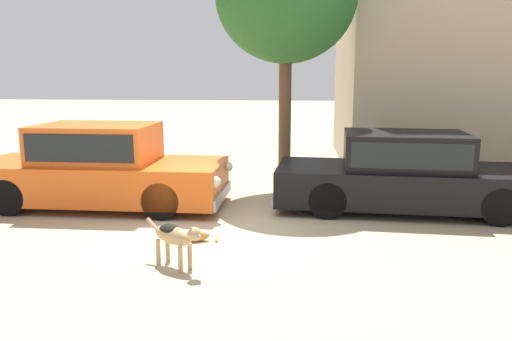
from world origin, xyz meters
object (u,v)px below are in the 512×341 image
object	(u,v)px
stray_dog_spotted	(175,236)
stray_cat	(194,236)
parked_sedan_nearest	(100,166)
parked_sedan_second	(406,172)

from	to	relation	value
stray_dog_spotted	stray_cat	world-z (taller)	stray_dog_spotted
stray_dog_spotted	stray_cat	size ratio (longest dim) A/B	1.48
parked_sedan_nearest	parked_sedan_second	xyz separation A→B (m)	(5.65, 0.17, -0.05)
parked_sedan_nearest	stray_cat	world-z (taller)	parked_sedan_nearest
parked_sedan_nearest	stray_dog_spotted	bearing A→B (deg)	-53.14
parked_sedan_nearest	stray_dog_spotted	xyz separation A→B (m)	(2.15, -2.93, -0.33)
parked_sedan_nearest	parked_sedan_second	size ratio (longest dim) A/B	0.97
parked_sedan_second	stray_cat	xyz separation A→B (m)	(-3.47, -2.09, -0.62)
parked_sedan_nearest	parked_sedan_second	world-z (taller)	parked_sedan_nearest
parked_sedan_second	stray_dog_spotted	size ratio (longest dim) A/B	5.42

